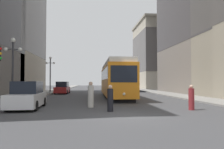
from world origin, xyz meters
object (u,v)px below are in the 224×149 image
Objects in this scene: pedestrian_on_sidewalk at (91,95)px; lamp_post_left_far at (50,69)px; transit_bus at (124,81)px; pedestrian_crossing_far at (191,98)px; parked_car_left_near at (27,96)px; pedestrian_crossing_near at (110,99)px; parked_car_left_mid at (62,88)px; lamp_post_left_near at (13,60)px; streetcar at (115,79)px.

pedestrian_on_sidewalk is 20.19m from lamp_post_left_far.
pedestrian_crossing_far is at bearing -91.38° from transit_bus.
pedestrian_on_sidewalk is at bearing 0.68° from parked_car_left_near.
pedestrian_on_sidewalk is (-6.57, -27.43, -1.11)m from transit_bus.
pedestrian_crossing_near is (-5.39, -29.72, -1.20)m from transit_bus.
pedestrian_on_sidewalk is at bearing -75.83° from parked_car_left_mid.
parked_car_left_near is 4.25m from pedestrian_on_sidewalk.
lamp_post_left_near is (-1.90, -16.01, 2.70)m from parked_car_left_mid.
parked_car_left_mid is 3.03× the size of pedestrian_crossing_near.
pedestrian_crossing_far is at bearing -59.30° from lamp_post_left_far.
streetcar is at bearing -76.28° from pedestrian_crossing_far.
lamp_post_left_far reaches higher than pedestrian_on_sidewalk.
parked_car_left_mid reaches higher than pedestrian_on_sidewalk.
streetcar is 11.55m from lamp_post_left_near.
streetcar is at bearing 38.74° from lamp_post_left_near.
pedestrian_on_sidewalk is 7.16m from lamp_post_left_near.
streetcar reaches higher than parked_car_left_mid.
parked_car_left_near is at bearing -67.62° from pedestrian_on_sidewalk.
streetcar is 12.36m from pedestrian_crossing_far.
transit_bus is at bearing 33.54° from lamp_post_left_far.
transit_bus is at bearing -148.67° from pedestrian_crossing_near.
pedestrian_crossing_far is at bearing -12.06° from parked_car_left_near.
transit_bus is 2.50× the size of lamp_post_left_near.
lamp_post_left_near reaches higher than pedestrian_crossing_near.
pedestrian_crossing_far is (10.62, -1.86, -0.10)m from parked_car_left_near.
parked_car_left_mid is 0.89× the size of lamp_post_left_far.
transit_bus is 2.68× the size of parked_car_left_near.
parked_car_left_near reaches higher than pedestrian_crossing_near.
pedestrian_crossing_far is 13.62m from lamp_post_left_near.
transit_bus is at bearing 78.66° from streetcar.
pedestrian_crossing_far is (3.58, -11.75, -1.35)m from streetcar.
lamp_post_left_far reaches higher than streetcar.
transit_bus is 29.53m from pedestrian_crossing_far.
lamp_post_left_far is at bearing 90.00° from lamp_post_left_near.
parked_car_left_mid is at bearing 83.23° from lamp_post_left_near.
lamp_post_left_far is (-12.52, 21.08, 3.00)m from pedestrian_crossing_far.
parked_car_left_near is at bearing -112.37° from transit_bus.
parked_car_left_mid is 16.35m from lamp_post_left_near.
transit_bus is 28.03m from lamp_post_left_near.
pedestrian_crossing_near is at bearing -71.04° from lamp_post_left_far.
lamp_post_left_near is (-1.90, 2.71, 2.70)m from parked_car_left_near.
transit_bus is at bearing 40.80° from parked_car_left_mid.
pedestrian_crossing_near is (5.42, -2.08, -0.10)m from parked_car_left_near.
pedestrian_on_sidewalk reaches higher than pedestrian_crossing_near.
parked_car_left_near is 4.27m from lamp_post_left_near.
streetcar is 9.25× the size of pedestrian_crossing_near.
parked_car_left_near is 2.98× the size of pedestrian_crossing_far.
lamp_post_left_near is at bearing -92.63° from pedestrian_on_sidewalk.
parked_car_left_near is at bearing -124.80° from streetcar.
lamp_post_left_near is at bearing -118.03° from transit_bus.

